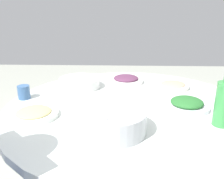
{
  "coord_description": "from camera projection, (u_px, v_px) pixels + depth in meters",
  "views": [
    {
      "loc": [
        -0.06,
        -1.17,
        1.24
      ],
      "look_at": [
        -0.1,
        -0.0,
        0.83
      ],
      "focal_mm": 38.96,
      "sensor_mm": 36.0,
      "label": 1
    }
  ],
  "objects": [
    {
      "name": "tea_cup_near",
      "position": [
        24.0,
        92.0,
        1.34
      ],
      "size": [
        0.07,
        0.07,
        0.07
      ],
      "primitive_type": "cylinder",
      "color": "#375C8A",
      "rests_on": "round_dining_table"
    },
    {
      "name": "dish_greens",
      "position": [
        187.0,
        104.0,
        1.22
      ],
      "size": [
        0.23,
        0.23,
        0.05
      ],
      "color": "white",
      "rests_on": "round_dining_table"
    },
    {
      "name": "dish_noodles",
      "position": [
        34.0,
        113.0,
        1.13
      ],
      "size": [
        0.23,
        0.23,
        0.04
      ],
      "color": "white",
      "rests_on": "round_dining_table"
    },
    {
      "name": "soup_bowl",
      "position": [
        79.0,
        83.0,
        1.53
      ],
      "size": [
        0.25,
        0.28,
        0.06
      ],
      "color": "white",
      "rests_on": "round_dining_table"
    },
    {
      "name": "green_bottle",
      "position": [
        224.0,
        103.0,
        1.02
      ],
      "size": [
        0.07,
        0.07,
        0.26
      ],
      "color": "#378A42",
      "rests_on": "round_dining_table"
    },
    {
      "name": "rice_bowl",
      "position": [
        114.0,
        121.0,
        0.98
      ],
      "size": [
        0.26,
        0.26,
        0.1
      ],
      "color": "#B2B5BA",
      "rests_on": "round_dining_table"
    },
    {
      "name": "round_dining_table",
      "position": [
        130.0,
        129.0,
        1.31
      ],
      "size": [
        1.3,
        1.3,
        0.75
      ],
      "color": "#99999E",
      "rests_on": "ground"
    },
    {
      "name": "dish_eggplant",
      "position": [
        126.0,
        80.0,
        1.63
      ],
      "size": [
        0.23,
        0.23,
        0.05
      ],
      "color": "white",
      "rests_on": "round_dining_table"
    },
    {
      "name": "dish_shrimp",
      "position": [
        173.0,
        85.0,
        1.52
      ],
      "size": [
        0.19,
        0.19,
        0.04
      ],
      "color": "silver",
      "rests_on": "round_dining_table"
    }
  ]
}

